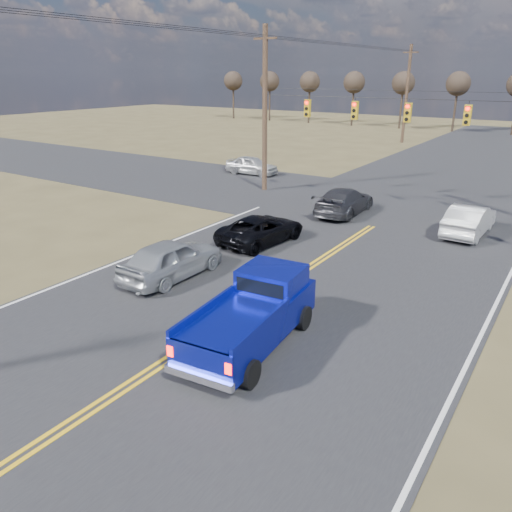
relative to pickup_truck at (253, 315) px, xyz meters
The scene contains 12 objects.
ground 2.06m from the pickup_truck, 141.62° to the right, with size 160.00×160.00×0.00m, color brown.
road_main 9.03m from the pickup_truck, 99.21° to the left, with size 14.00×120.00×0.02m, color #28282B.
road_cross 16.95m from the pickup_truck, 94.87° to the left, with size 120.00×12.00×0.02m, color #28282B.
signal_gantry 17.18m from the pickup_truck, 93.22° to the left, with size 19.60×4.83×10.00m.
utility_poles 16.49m from the pickup_truck, 95.18° to the left, with size 19.60×58.32×10.00m.
treeline 26.30m from the pickup_truck, 93.19° to the left, with size 87.00×117.80×7.40m.
pickup_truck is the anchor object (origin of this frame).
silver_suv 5.84m from the pickup_truck, 155.61° to the left, with size 1.78×4.43×1.51m, color #9C9FA4.
black_suv 9.09m from the pickup_truck, 121.53° to the left, with size 2.10×4.54×1.26m, color black.
white_car_queue 14.48m from the pickup_truck, 78.67° to the left, with size 1.55×4.45×1.47m, color silver.
dgrey_car_queue 14.82m from the pickup_truck, 104.30° to the left, with size 1.99×4.89×1.42m, color #35353A.
cross_car_west 25.15m from the pickup_truck, 124.14° to the left, with size 4.03×1.62×1.37m, color beige.
Camera 1 is at (8.44, -9.27, 7.36)m, focal length 35.00 mm.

